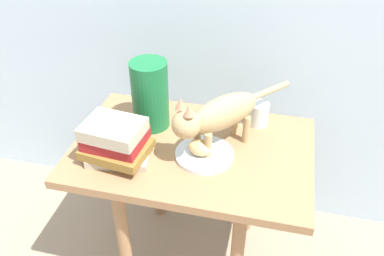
# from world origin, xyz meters

# --- Properties ---
(ground_plane) EXTENTS (6.00, 6.00, 0.00)m
(ground_plane) POSITION_xyz_m (0.00, 0.00, 0.00)
(ground_plane) COLOR gray
(side_table) EXTENTS (0.80, 0.53, 0.57)m
(side_table) POSITION_xyz_m (0.00, 0.00, 0.49)
(side_table) COLOR #9E724C
(side_table) RESTS_ON ground
(plate) EXTENTS (0.19, 0.19, 0.01)m
(plate) POSITION_xyz_m (0.05, -0.03, 0.58)
(plate) COLOR silver
(plate) RESTS_ON side_table
(bread_roll) EXTENTS (0.09, 0.08, 0.05)m
(bread_roll) POSITION_xyz_m (0.04, -0.04, 0.61)
(bread_roll) COLOR #E0BC7A
(bread_roll) RESTS_ON plate
(cat) EXTENTS (0.34, 0.38, 0.23)m
(cat) POSITION_xyz_m (0.08, 0.02, 0.71)
(cat) COLOR tan
(cat) RESTS_ON side_table
(book_stack) EXTENTS (0.22, 0.19, 0.14)m
(book_stack) POSITION_xyz_m (-0.22, -0.11, 0.64)
(book_stack) COLOR #BCB299
(book_stack) RESTS_ON side_table
(green_vase) EXTENTS (0.13, 0.13, 0.25)m
(green_vase) POSITION_xyz_m (-0.17, 0.10, 0.70)
(green_vase) COLOR #196B38
(green_vase) RESTS_ON side_table
(candle_jar) EXTENTS (0.07, 0.07, 0.08)m
(candle_jar) POSITION_xyz_m (0.20, 0.19, 0.61)
(candle_jar) COLOR silver
(candle_jar) RESTS_ON side_table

